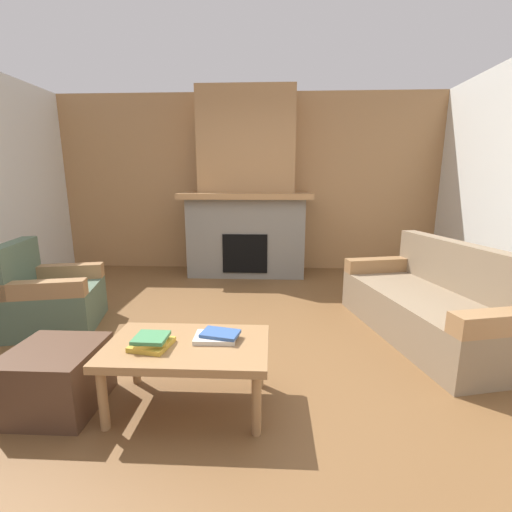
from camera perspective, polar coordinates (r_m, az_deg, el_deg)
The scene contains 9 objects.
ground at distance 3.02m, azimuth -5.21°, elevation -15.72°, with size 9.00×9.00×0.00m, color brown.
wall_back_wood_panel at distance 5.65m, azimuth -1.27°, elevation 11.69°, with size 6.00×0.12×2.70m, color #A87A4C.
fireplace at distance 5.28m, azimuth -1.54°, elevation 9.62°, with size 1.90×0.82×2.70m.
couch at distance 3.63m, azimuth 26.94°, elevation -7.21°, with size 1.22×1.94×0.85m.
armchair at distance 3.96m, azimuth -30.62°, elevation -5.94°, with size 0.91×0.91×0.85m.
coffee_table at distance 2.29m, azimuth -11.11°, elevation -15.06°, with size 1.00×0.60×0.43m.
ottoman at distance 2.64m, azimuth -29.81°, elevation -16.90°, with size 0.52×0.52×0.40m, color #4C3323.
book_stack_near_edge at distance 2.25m, azimuth -16.73°, elevation -13.29°, with size 0.25×0.25×0.07m.
book_stack_center at distance 2.27m, azimuth -6.38°, elevation -12.88°, with size 0.29×0.20×0.05m.
Camera 1 is at (0.39, -2.64, 1.42)m, focal length 24.47 mm.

